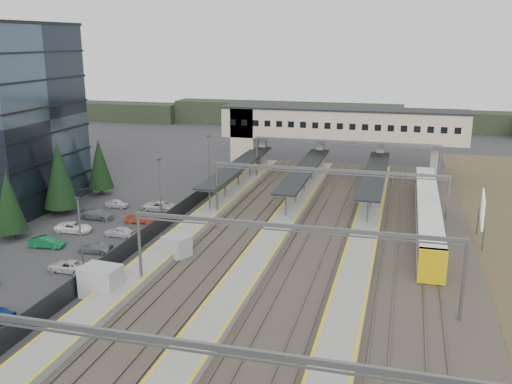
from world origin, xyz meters
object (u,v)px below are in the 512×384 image
(relay_cabin_near, at_px, (101,281))
(relay_cabin_far, at_px, (177,247))
(train, at_px, (428,213))
(billboard, at_px, (483,211))
(footbridge, at_px, (325,127))

(relay_cabin_near, xyz_separation_m, relay_cabin_far, (2.94, 10.25, -0.22))
(train, distance_m, billboard, 7.24)
(footbridge, bearing_deg, relay_cabin_far, -102.22)
(relay_cabin_near, height_order, train, train)
(relay_cabin_near, distance_m, relay_cabin_far, 10.66)
(relay_cabin_far, xyz_separation_m, train, (25.52, 17.05, 0.69))
(relay_cabin_far, xyz_separation_m, footbridge, (9.23, 42.60, 6.76))
(train, height_order, billboard, billboard)
(relay_cabin_far, relative_size, footbridge, 0.08)
(relay_cabin_near, xyz_separation_m, billboard, (34.09, 23.14, 2.38))
(relay_cabin_near, height_order, relay_cabin_far, relay_cabin_near)
(footbridge, bearing_deg, relay_cabin_near, -102.97)
(relay_cabin_far, bearing_deg, relay_cabin_near, -106.02)
(footbridge, height_order, train, footbridge)
(footbridge, distance_m, train, 30.91)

